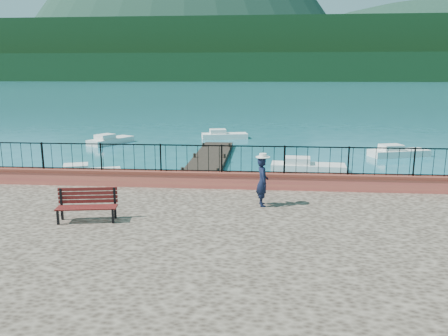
% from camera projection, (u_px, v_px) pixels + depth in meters
% --- Properties ---
extents(ground, '(2000.00, 2000.00, 0.00)m').
position_uv_depth(ground, '(220.00, 263.00, 12.29)').
color(ground, '#19596B').
rests_on(ground, ground).
extents(parapet, '(28.00, 0.46, 0.58)m').
position_uv_depth(parapet, '(230.00, 180.00, 15.58)').
color(parapet, '#CB6349').
rests_on(parapet, promenade).
extents(railing, '(27.00, 0.05, 0.95)m').
position_uv_depth(railing, '(230.00, 159.00, 15.41)').
color(railing, black).
rests_on(railing, parapet).
extents(dock, '(2.00, 16.00, 0.30)m').
position_uv_depth(dock, '(205.00, 167.00, 24.11)').
color(dock, '#2D231C').
rests_on(dock, ground).
extents(far_forest, '(900.00, 60.00, 18.00)m').
position_uv_depth(far_forest, '(261.00, 68.00, 302.43)').
color(far_forest, black).
rests_on(far_forest, ground).
extents(foothills, '(900.00, 120.00, 44.00)m').
position_uv_depth(foothills, '(262.00, 52.00, 358.08)').
color(foothills, black).
rests_on(foothills, ground).
extents(companion_hill, '(448.00, 384.00, 180.00)m').
position_uv_depth(companion_hill, '(440.00, 78.00, 538.76)').
color(companion_hill, '#142D23').
rests_on(companion_hill, ground).
extents(park_bench, '(1.69, 0.79, 0.90)m').
position_uv_depth(park_bench, '(87.00, 211.00, 12.08)').
color(park_bench, black).
rests_on(park_bench, promenade).
extents(person, '(0.46, 0.61, 1.52)m').
position_uv_depth(person, '(262.00, 182.00, 13.40)').
color(person, black).
rests_on(person, promenade).
extents(hat, '(0.44, 0.44, 0.12)m').
position_uv_depth(hat, '(263.00, 155.00, 13.23)').
color(hat, white).
rests_on(hat, person).
extents(boat_0, '(3.60, 2.42, 0.80)m').
position_uv_depth(boat_0, '(87.00, 171.00, 21.99)').
color(boat_0, silver).
rests_on(boat_0, ground).
extents(boat_1, '(4.04, 1.63, 0.80)m').
position_uv_depth(boat_1, '(308.00, 164.00, 23.61)').
color(boat_1, silver).
rests_on(boat_1, ground).
extents(boat_2, '(4.00, 2.33, 0.80)m').
position_uv_depth(boat_2, '(399.00, 150.00, 27.99)').
color(boat_2, silver).
rests_on(boat_2, ground).
extents(boat_3, '(2.90, 3.83, 0.80)m').
position_uv_depth(boat_3, '(111.00, 138.00, 33.02)').
color(boat_3, silver).
rests_on(boat_3, ground).
extents(boat_4, '(3.86, 2.03, 0.80)m').
position_uv_depth(boat_4, '(225.00, 134.00, 35.61)').
color(boat_4, white).
rests_on(boat_4, ground).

